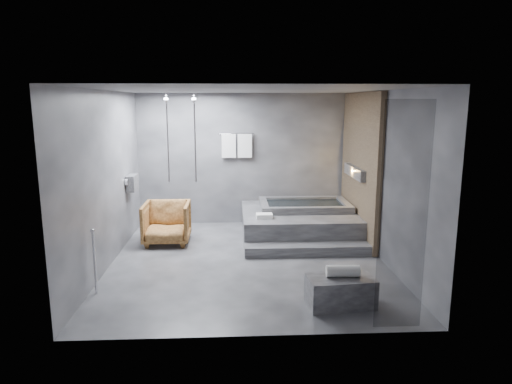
{
  "coord_description": "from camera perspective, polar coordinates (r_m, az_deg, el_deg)",
  "views": [
    {
      "loc": [
        -0.23,
        -7.26,
        2.62
      ],
      "look_at": [
        0.15,
        0.3,
        1.12
      ],
      "focal_mm": 32.0,
      "sensor_mm": 36.0,
      "label": 1
    }
  ],
  "objects": [
    {
      "name": "room",
      "position": [
        7.58,
        1.86,
        4.49
      ],
      "size": [
        5.0,
        5.04,
        2.82
      ],
      "color": "#2E2E31",
      "rests_on": "ground"
    },
    {
      "name": "tub_deck",
      "position": [
        9.12,
        5.29,
        -3.88
      ],
      "size": [
        2.2,
        2.0,
        0.5
      ],
      "primitive_type": "cube",
      "color": "#343436",
      "rests_on": "ground"
    },
    {
      "name": "deck_towel",
      "position": [
        8.47,
        1.05,
        -3.0
      ],
      "size": [
        0.3,
        0.23,
        0.08
      ],
      "primitive_type": "cube",
      "rotation": [
        0.0,
        0.0,
        0.02
      ],
      "color": "white",
      "rests_on": "tub_deck"
    },
    {
      "name": "rolled_towel",
      "position": [
        6.1,
        10.81,
        -9.69
      ],
      "size": [
        0.44,
        0.17,
        0.16
      ],
      "primitive_type": "cylinder",
      "rotation": [
        0.0,
        1.57,
        -0.04
      ],
      "color": "silver",
      "rests_on": "concrete_bench"
    },
    {
      "name": "concrete_bench",
      "position": [
        6.18,
        10.5,
        -12.11
      ],
      "size": [
        0.9,
        0.55,
        0.39
      ],
      "primitive_type": "cube",
      "rotation": [
        0.0,
        0.0,
        0.09
      ],
      "color": "#323234",
      "rests_on": "ground"
    },
    {
      "name": "driftwood_chair",
      "position": [
        8.72,
        -11.1,
        -3.79
      ],
      "size": [
        0.84,
        0.86,
        0.79
      ],
      "primitive_type": "imported",
      "rotation": [
        0.0,
        0.0,
        -0.0
      ],
      "color": "#4E2E13",
      "rests_on": "ground"
    },
    {
      "name": "tub_step",
      "position": [
        8.05,
        6.46,
        -7.17
      ],
      "size": [
        2.2,
        0.36,
        0.18
      ],
      "primitive_type": "cube",
      "color": "#343436",
      "rests_on": "ground"
    }
  ]
}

